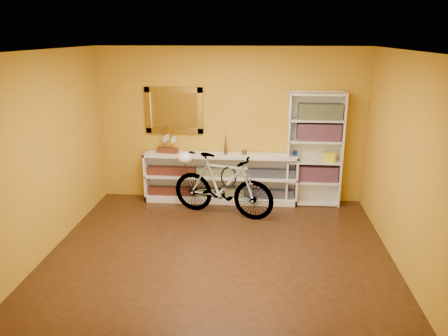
# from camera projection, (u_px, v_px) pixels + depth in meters

# --- Properties ---
(floor) EXTENTS (4.50, 4.00, 0.01)m
(floor) POSITION_uv_depth(u_px,v_px,m) (220.00, 251.00, 5.84)
(floor) COLOR black
(floor) RESTS_ON ground
(ceiling) EXTENTS (4.50, 4.00, 0.01)m
(ceiling) POSITION_uv_depth(u_px,v_px,m) (219.00, 50.00, 5.07)
(ceiling) COLOR silver
(ceiling) RESTS_ON ground
(back_wall) EXTENTS (4.50, 0.01, 2.60)m
(back_wall) POSITION_uv_depth(u_px,v_px,m) (230.00, 126.00, 7.37)
(back_wall) COLOR #B8871B
(back_wall) RESTS_ON ground
(left_wall) EXTENTS (0.01, 4.00, 2.60)m
(left_wall) POSITION_uv_depth(u_px,v_px,m) (46.00, 154.00, 5.64)
(left_wall) COLOR #B8871B
(left_wall) RESTS_ON ground
(right_wall) EXTENTS (0.01, 4.00, 2.60)m
(right_wall) POSITION_uv_depth(u_px,v_px,m) (405.00, 162.00, 5.28)
(right_wall) COLOR #B8871B
(right_wall) RESTS_ON ground
(gilt_mirror) EXTENTS (0.98, 0.06, 0.78)m
(gilt_mirror) POSITION_uv_depth(u_px,v_px,m) (174.00, 110.00, 7.33)
(gilt_mirror) COLOR #816017
(gilt_mirror) RESTS_ON back_wall
(wall_socket) EXTENTS (0.09, 0.02, 0.09)m
(wall_socket) POSITION_uv_depth(u_px,v_px,m) (282.00, 186.00, 7.59)
(wall_socket) COLOR silver
(wall_socket) RESTS_ON back_wall
(console_unit) EXTENTS (2.60, 0.35, 0.85)m
(console_unit) POSITION_uv_depth(u_px,v_px,m) (221.00, 178.00, 7.46)
(console_unit) COLOR silver
(console_unit) RESTS_ON floor
(cd_row_lower) EXTENTS (2.50, 0.13, 0.14)m
(cd_row_lower) POSITION_uv_depth(u_px,v_px,m) (220.00, 192.00, 7.51)
(cd_row_lower) COLOR black
(cd_row_lower) RESTS_ON console_unit
(cd_row_upper) EXTENTS (2.50, 0.13, 0.14)m
(cd_row_upper) POSITION_uv_depth(u_px,v_px,m) (220.00, 172.00, 7.41)
(cd_row_upper) COLOR navy
(cd_row_upper) RESTS_ON console_unit
(model_ship) EXTENTS (0.37, 0.19, 0.42)m
(model_ship) POSITION_uv_depth(u_px,v_px,m) (167.00, 141.00, 7.34)
(model_ship) COLOR #451E13
(model_ship) RESTS_ON console_unit
(toy_car) EXTENTS (0.00, 0.00, 0.00)m
(toy_car) POSITION_uv_depth(u_px,v_px,m) (192.00, 153.00, 7.37)
(toy_car) COLOR black
(toy_car) RESTS_ON console_unit
(bronze_ornament) EXTENTS (0.07, 0.07, 0.38)m
(bronze_ornament) POSITION_uv_depth(u_px,v_px,m) (226.00, 143.00, 7.27)
(bronze_ornament) COLOR #53371C
(bronze_ornament) RESTS_ON console_unit
(decorative_orb) EXTENTS (0.09, 0.09, 0.09)m
(decorative_orb) POSITION_uv_depth(u_px,v_px,m) (244.00, 152.00, 7.29)
(decorative_orb) COLOR #53371C
(decorative_orb) RESTS_ON console_unit
(bookcase) EXTENTS (0.90, 0.30, 1.90)m
(bookcase) POSITION_uv_depth(u_px,v_px,m) (314.00, 150.00, 7.20)
(bookcase) COLOR silver
(bookcase) RESTS_ON floor
(book_row_a) EXTENTS (0.70, 0.22, 0.26)m
(book_row_a) POSITION_uv_depth(u_px,v_px,m) (316.00, 173.00, 7.32)
(book_row_a) COLOR maroon
(book_row_a) RESTS_ON bookcase
(book_row_b) EXTENTS (0.70, 0.22, 0.28)m
(book_row_b) POSITION_uv_depth(u_px,v_px,m) (319.00, 132.00, 7.11)
(book_row_b) COLOR maroon
(book_row_b) RESTS_ON bookcase
(book_row_c) EXTENTS (0.70, 0.22, 0.25)m
(book_row_c) POSITION_uv_depth(u_px,v_px,m) (320.00, 111.00, 7.01)
(book_row_c) COLOR #174653
(book_row_c) RESTS_ON bookcase
(travel_mug) EXTENTS (0.07, 0.07, 0.17)m
(travel_mug) POSITION_uv_depth(u_px,v_px,m) (295.00, 156.00, 7.24)
(travel_mug) COLOR navy
(travel_mug) RESTS_ON bookcase
(red_tin) EXTENTS (0.16, 0.16, 0.17)m
(red_tin) POSITION_uv_depth(u_px,v_px,m) (304.00, 113.00, 7.07)
(red_tin) COLOR maroon
(red_tin) RESTS_ON bookcase
(yellow_bag) EXTENTS (0.23, 0.20, 0.16)m
(yellow_bag) POSITION_uv_depth(u_px,v_px,m) (330.00, 157.00, 7.18)
(yellow_bag) COLOR yellow
(yellow_bag) RESTS_ON bookcase
(bicycle) EXTENTS (0.92, 1.77, 1.01)m
(bicycle) POSITION_uv_depth(u_px,v_px,m) (223.00, 185.00, 6.86)
(bicycle) COLOR silver
(bicycle) RESTS_ON floor
(helmet) EXTENTS (0.24, 0.23, 0.18)m
(helmet) POSITION_uv_depth(u_px,v_px,m) (185.00, 158.00, 6.98)
(helmet) COLOR white
(helmet) RESTS_ON bicycle
(u_lock) EXTENTS (0.25, 0.03, 0.25)m
(u_lock) POSITION_uv_depth(u_px,v_px,m) (229.00, 177.00, 6.78)
(u_lock) COLOR black
(u_lock) RESTS_ON bicycle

